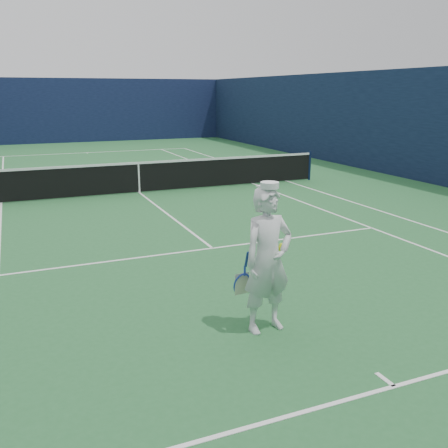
% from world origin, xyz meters
% --- Properties ---
extents(ground, '(80.00, 80.00, 0.00)m').
position_xyz_m(ground, '(0.00, 0.00, 0.00)').
color(ground, '#246030').
rests_on(ground, ground).
extents(court_markings, '(11.03, 23.83, 0.01)m').
position_xyz_m(court_markings, '(0.00, 0.00, 0.00)').
color(court_markings, white).
rests_on(court_markings, ground).
extents(windscreen_fence, '(20.12, 36.12, 4.00)m').
position_xyz_m(windscreen_fence, '(0.00, 0.00, 2.00)').
color(windscreen_fence, '#0F1737').
rests_on(windscreen_fence, ground).
extents(tennis_net, '(12.88, 0.09, 1.07)m').
position_xyz_m(tennis_net, '(0.00, 0.00, 0.55)').
color(tennis_net, '#141E4C').
rests_on(tennis_net, ground).
extents(tennis_player, '(0.84, 0.56, 2.06)m').
position_xyz_m(tennis_player, '(-0.66, -10.08, 1.00)').
color(tennis_player, silver).
rests_on(tennis_player, ground).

